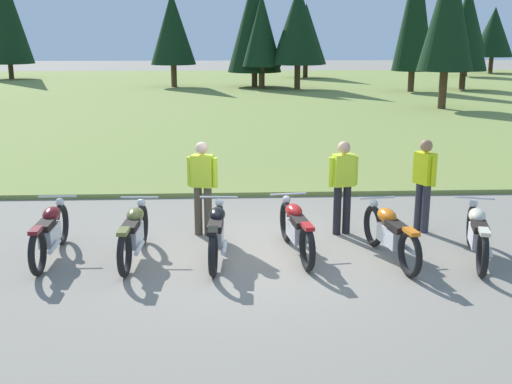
{
  "coord_description": "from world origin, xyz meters",
  "views": [
    {
      "loc": [
        -0.48,
        -9.56,
        3.5
      ],
      "look_at": [
        0.0,
        0.6,
        0.9
      ],
      "focal_mm": 44.11,
      "sensor_mm": 36.0,
      "label": 1
    }
  ],
  "objects_px": {
    "rider_in_hivis_vest": "(424,180)",
    "motorcycle_red": "(296,228)",
    "motorcycle_olive": "(134,233)",
    "motorcycle_black": "(217,232)",
    "motorcycle_cream": "(477,233)",
    "rider_near_row_end": "(203,183)",
    "motorcycle_orange": "(390,233)",
    "motorcycle_maroon": "(50,232)",
    "rider_checking_bike": "(343,182)"
  },
  "relations": [
    {
      "from": "motorcycle_olive",
      "to": "rider_near_row_end",
      "type": "xyz_separation_m",
      "value": [
        1.04,
        1.19,
        0.51
      ]
    },
    {
      "from": "motorcycle_black",
      "to": "motorcycle_red",
      "type": "height_order",
      "value": "same"
    },
    {
      "from": "motorcycle_orange",
      "to": "rider_checking_bike",
      "type": "distance_m",
      "value": 1.53
    },
    {
      "from": "rider_in_hivis_vest",
      "to": "rider_checking_bike",
      "type": "height_order",
      "value": "same"
    },
    {
      "from": "motorcycle_maroon",
      "to": "motorcycle_red",
      "type": "bearing_deg",
      "value": -0.06
    },
    {
      "from": "motorcycle_maroon",
      "to": "rider_checking_bike",
      "type": "height_order",
      "value": "rider_checking_bike"
    },
    {
      "from": "motorcycle_cream",
      "to": "rider_checking_bike",
      "type": "height_order",
      "value": "rider_checking_bike"
    },
    {
      "from": "motorcycle_red",
      "to": "motorcycle_cream",
      "type": "height_order",
      "value": "same"
    },
    {
      "from": "motorcycle_red",
      "to": "motorcycle_cream",
      "type": "distance_m",
      "value": 2.83
    },
    {
      "from": "motorcycle_maroon",
      "to": "motorcycle_red",
      "type": "height_order",
      "value": "same"
    },
    {
      "from": "motorcycle_red",
      "to": "motorcycle_black",
      "type": "bearing_deg",
      "value": -173.3
    },
    {
      "from": "motorcycle_cream",
      "to": "rider_in_hivis_vest",
      "type": "bearing_deg",
      "value": 105.16
    },
    {
      "from": "motorcycle_olive",
      "to": "motorcycle_maroon",
      "type": "bearing_deg",
      "value": 175.25
    },
    {
      "from": "motorcycle_olive",
      "to": "motorcycle_red",
      "type": "relative_size",
      "value": 1.0
    },
    {
      "from": "motorcycle_red",
      "to": "rider_in_hivis_vest",
      "type": "relative_size",
      "value": 1.25
    },
    {
      "from": "motorcycle_olive",
      "to": "rider_in_hivis_vest",
      "type": "distance_m",
      "value": 5.14
    },
    {
      "from": "motorcycle_maroon",
      "to": "rider_near_row_end",
      "type": "distance_m",
      "value": 2.66
    },
    {
      "from": "motorcycle_maroon",
      "to": "motorcycle_red",
      "type": "xyz_separation_m",
      "value": [
        3.9,
        -0.0,
        0.0
      ]
    },
    {
      "from": "rider_in_hivis_vest",
      "to": "motorcycle_red",
      "type": "bearing_deg",
      "value": -154.92
    },
    {
      "from": "rider_in_hivis_vest",
      "to": "motorcycle_olive",
      "type": "bearing_deg",
      "value": -166.13
    },
    {
      "from": "motorcycle_maroon",
      "to": "rider_near_row_end",
      "type": "bearing_deg",
      "value": 24.41
    },
    {
      "from": "motorcycle_olive",
      "to": "motorcycle_orange",
      "type": "relative_size",
      "value": 1.01
    },
    {
      "from": "rider_near_row_end",
      "to": "rider_in_hivis_vest",
      "type": "height_order",
      "value": "same"
    },
    {
      "from": "motorcycle_olive",
      "to": "rider_near_row_end",
      "type": "relative_size",
      "value": 1.26
    },
    {
      "from": "motorcycle_orange",
      "to": "rider_near_row_end",
      "type": "distance_m",
      "value": 3.33
    },
    {
      "from": "motorcycle_maroon",
      "to": "motorcycle_cream",
      "type": "bearing_deg",
      "value": -3.4
    },
    {
      "from": "motorcycle_red",
      "to": "motorcycle_orange",
      "type": "bearing_deg",
      "value": -12.49
    },
    {
      "from": "motorcycle_maroon",
      "to": "motorcycle_olive",
      "type": "xyz_separation_m",
      "value": [
        1.33,
        -0.11,
        0.0
      ]
    },
    {
      "from": "motorcycle_maroon",
      "to": "rider_checking_bike",
      "type": "relative_size",
      "value": 1.26
    },
    {
      "from": "rider_near_row_end",
      "to": "motorcycle_maroon",
      "type": "bearing_deg",
      "value": -155.59
    },
    {
      "from": "motorcycle_olive",
      "to": "rider_checking_bike",
      "type": "distance_m",
      "value": 3.71
    },
    {
      "from": "motorcycle_red",
      "to": "rider_near_row_end",
      "type": "height_order",
      "value": "rider_near_row_end"
    },
    {
      "from": "motorcycle_maroon",
      "to": "motorcycle_cream",
      "type": "height_order",
      "value": "same"
    },
    {
      "from": "motorcycle_olive",
      "to": "motorcycle_cream",
      "type": "xyz_separation_m",
      "value": [
        5.38,
        -0.29,
        0.0
      ]
    },
    {
      "from": "motorcycle_black",
      "to": "motorcycle_cream",
      "type": "height_order",
      "value": "same"
    },
    {
      "from": "motorcycle_olive",
      "to": "motorcycle_black",
      "type": "xyz_separation_m",
      "value": [
        1.3,
        -0.04,
        0.0
      ]
    },
    {
      "from": "motorcycle_red",
      "to": "rider_in_hivis_vest",
      "type": "bearing_deg",
      "value": 25.08
    },
    {
      "from": "motorcycle_red",
      "to": "motorcycle_orange",
      "type": "relative_size",
      "value": 1.0
    },
    {
      "from": "motorcycle_maroon",
      "to": "rider_in_hivis_vest",
      "type": "relative_size",
      "value": 1.26
    },
    {
      "from": "motorcycle_cream",
      "to": "rider_in_hivis_vest",
      "type": "height_order",
      "value": "rider_in_hivis_vest"
    },
    {
      "from": "rider_near_row_end",
      "to": "rider_checking_bike",
      "type": "height_order",
      "value": "same"
    },
    {
      "from": "motorcycle_olive",
      "to": "motorcycle_orange",
      "type": "height_order",
      "value": "same"
    },
    {
      "from": "motorcycle_black",
      "to": "rider_in_hivis_vest",
      "type": "height_order",
      "value": "rider_in_hivis_vest"
    },
    {
      "from": "motorcycle_orange",
      "to": "motorcycle_cream",
      "type": "bearing_deg",
      "value": -3.07
    },
    {
      "from": "motorcycle_red",
      "to": "motorcycle_cream",
      "type": "bearing_deg",
      "value": -7.99
    },
    {
      "from": "motorcycle_orange",
      "to": "rider_checking_bike",
      "type": "bearing_deg",
      "value": 111.22
    },
    {
      "from": "motorcycle_black",
      "to": "rider_checking_bike",
      "type": "relative_size",
      "value": 1.26
    },
    {
      "from": "rider_near_row_end",
      "to": "motorcycle_orange",
      "type": "bearing_deg",
      "value": -25.23
    },
    {
      "from": "motorcycle_olive",
      "to": "motorcycle_black",
      "type": "bearing_deg",
      "value": -1.91
    },
    {
      "from": "motorcycle_olive",
      "to": "motorcycle_orange",
      "type": "xyz_separation_m",
      "value": [
        4.02,
        -0.21,
        0.0
      ]
    }
  ]
}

